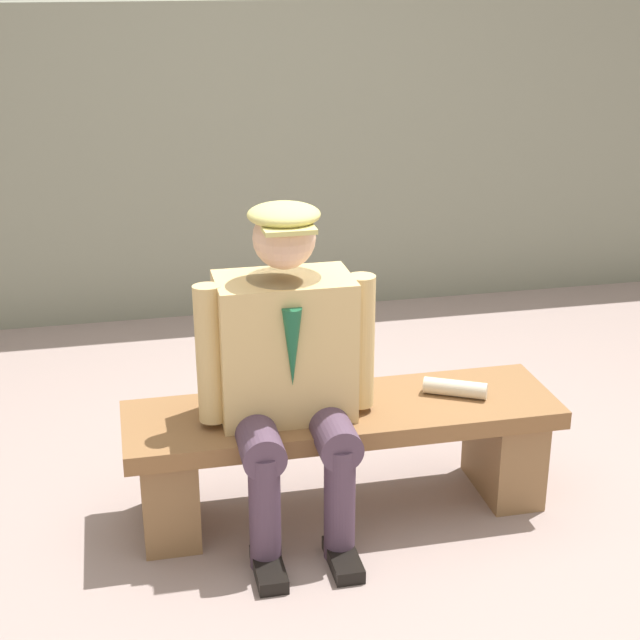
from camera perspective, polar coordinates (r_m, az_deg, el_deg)
name	(u,v)px	position (r m, az deg, el deg)	size (l,w,h in m)	color
ground_plane	(342,507)	(3.76, 1.30, -11.09)	(30.00, 30.00, 0.00)	gray
bench	(342,442)	(3.62, 1.34, -7.28)	(1.61, 0.46, 0.43)	brown
seated_man	(288,360)	(3.36, -1.93, -2.37)	(0.65, 0.63, 1.22)	tan
rolled_magazine	(455,388)	(3.66, 8.06, -4.05)	(0.06, 0.06, 0.24)	beige
stadium_wall	(247,160)	(5.62, -4.38, 9.45)	(12.00, 0.24, 1.77)	gray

